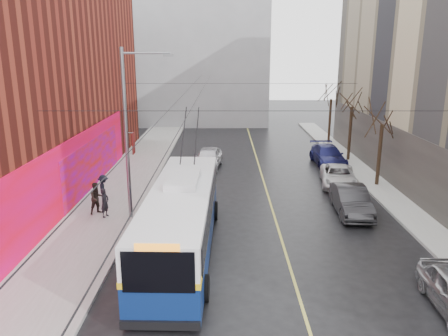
{
  "coord_description": "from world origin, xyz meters",
  "views": [
    {
      "loc": [
        -1.28,
        -12.06,
        8.78
      ],
      "look_at": [
        -1.28,
        10.3,
        2.8
      ],
      "focal_mm": 35.0,
      "sensor_mm": 36.0,
      "label": 1
    }
  ],
  "objects_px": {
    "streetlight_pole": "(129,131)",
    "parked_car_d": "(328,156)",
    "parked_car_b": "(351,200)",
    "pedestrian_c": "(104,189)",
    "pedestrian_b": "(97,198)",
    "following_car": "(208,158)",
    "tree_near": "(383,113)",
    "tree_mid": "(353,97)",
    "trolleybus": "(181,218)",
    "tree_far": "(332,91)",
    "parked_car_c": "(338,176)",
    "pedestrian_a": "(105,203)"
  },
  "relations": [
    {
      "from": "parked_car_b",
      "to": "tree_near",
      "type": "bearing_deg",
      "value": 61.13
    },
    {
      "from": "streetlight_pole",
      "to": "parked_car_d",
      "type": "bearing_deg",
      "value": 41.73
    },
    {
      "from": "parked_car_b",
      "to": "pedestrian_a",
      "type": "bearing_deg",
      "value": -173.07
    },
    {
      "from": "tree_mid",
      "to": "tree_near",
      "type": "bearing_deg",
      "value": -90.0
    },
    {
      "from": "tree_far",
      "to": "parked_car_c",
      "type": "height_order",
      "value": "tree_far"
    },
    {
      "from": "tree_near",
      "to": "parked_car_c",
      "type": "height_order",
      "value": "tree_near"
    },
    {
      "from": "parked_car_b",
      "to": "tree_mid",
      "type": "bearing_deg",
      "value": 78.42
    },
    {
      "from": "parked_car_d",
      "to": "tree_far",
      "type": "bearing_deg",
      "value": 75.25
    },
    {
      "from": "streetlight_pole",
      "to": "pedestrian_a",
      "type": "height_order",
      "value": "streetlight_pole"
    },
    {
      "from": "tree_mid",
      "to": "parked_car_d",
      "type": "bearing_deg",
      "value": -147.33
    },
    {
      "from": "tree_mid",
      "to": "parked_car_b",
      "type": "bearing_deg",
      "value": -104.81
    },
    {
      "from": "tree_near",
      "to": "trolleybus",
      "type": "xyz_separation_m",
      "value": [
        -12.17,
        -9.92,
        -3.36
      ]
    },
    {
      "from": "trolleybus",
      "to": "parked_car_b",
      "type": "height_order",
      "value": "trolleybus"
    },
    {
      "from": "streetlight_pole",
      "to": "tree_mid",
      "type": "bearing_deg",
      "value": 40.65
    },
    {
      "from": "parked_car_c",
      "to": "parked_car_d",
      "type": "bearing_deg",
      "value": 93.23
    },
    {
      "from": "parked_car_b",
      "to": "pedestrian_c",
      "type": "relative_size",
      "value": 2.83
    },
    {
      "from": "parked_car_d",
      "to": "parked_car_b",
      "type": "bearing_deg",
      "value": -97.5
    },
    {
      "from": "tree_near",
      "to": "tree_mid",
      "type": "xyz_separation_m",
      "value": [
        0.0,
        7.0,
        0.28
      ]
    },
    {
      "from": "tree_near",
      "to": "parked_car_c",
      "type": "distance_m",
      "value": 5.02
    },
    {
      "from": "tree_far",
      "to": "parked_car_c",
      "type": "relative_size",
      "value": 1.36
    },
    {
      "from": "tree_far",
      "to": "pedestrian_a",
      "type": "xyz_separation_m",
      "value": [
        -16.67,
        -19.97,
        -4.2
      ]
    },
    {
      "from": "tree_near",
      "to": "pedestrian_b",
      "type": "distance_m",
      "value": 18.5
    },
    {
      "from": "parked_car_c",
      "to": "pedestrian_c",
      "type": "distance_m",
      "value": 15.26
    },
    {
      "from": "pedestrian_a",
      "to": "pedestrian_c",
      "type": "bearing_deg",
      "value": 36.21
    },
    {
      "from": "parked_car_c",
      "to": "parked_car_d",
      "type": "height_order",
      "value": "parked_car_d"
    },
    {
      "from": "parked_car_d",
      "to": "pedestrian_b",
      "type": "bearing_deg",
      "value": -144.83
    },
    {
      "from": "parked_car_b",
      "to": "pedestrian_b",
      "type": "distance_m",
      "value": 14.03
    },
    {
      "from": "trolleybus",
      "to": "streetlight_pole",
      "type": "bearing_deg",
      "value": 128.53
    },
    {
      "from": "tree_far",
      "to": "pedestrian_b",
      "type": "height_order",
      "value": "tree_far"
    },
    {
      "from": "streetlight_pole",
      "to": "tree_far",
      "type": "bearing_deg",
      "value": 52.88
    },
    {
      "from": "pedestrian_c",
      "to": "following_car",
      "type": "bearing_deg",
      "value": -51.51
    },
    {
      "from": "parked_car_b",
      "to": "pedestrian_c",
      "type": "distance_m",
      "value": 14.23
    },
    {
      "from": "streetlight_pole",
      "to": "parked_car_c",
      "type": "relative_size",
      "value": 1.87
    },
    {
      "from": "parked_car_b",
      "to": "pedestrian_b",
      "type": "relative_size",
      "value": 2.66
    },
    {
      "from": "parked_car_d",
      "to": "pedestrian_a",
      "type": "height_order",
      "value": "pedestrian_a"
    },
    {
      "from": "tree_far",
      "to": "following_car",
      "type": "bearing_deg",
      "value": -141.6
    },
    {
      "from": "pedestrian_c",
      "to": "streetlight_pole",
      "type": "bearing_deg",
      "value": -154.08
    },
    {
      "from": "tree_near",
      "to": "pedestrian_c",
      "type": "height_order",
      "value": "tree_near"
    },
    {
      "from": "tree_far",
      "to": "following_car",
      "type": "height_order",
      "value": "tree_far"
    },
    {
      "from": "parked_car_b",
      "to": "following_car",
      "type": "distance_m",
      "value": 12.99
    },
    {
      "from": "streetlight_pole",
      "to": "parked_car_d",
      "type": "distance_m",
      "value": 18.07
    },
    {
      "from": "trolleybus",
      "to": "following_car",
      "type": "bearing_deg",
      "value": 88.78
    },
    {
      "from": "parked_car_b",
      "to": "pedestrian_b",
      "type": "height_order",
      "value": "pedestrian_b"
    },
    {
      "from": "tree_near",
      "to": "parked_car_c",
      "type": "relative_size",
      "value": 1.33
    },
    {
      "from": "tree_far",
      "to": "parked_car_b",
      "type": "distance_m",
      "value": 19.85
    },
    {
      "from": "pedestrian_b",
      "to": "pedestrian_c",
      "type": "distance_m",
      "value": 1.87
    },
    {
      "from": "trolleybus",
      "to": "pedestrian_b",
      "type": "height_order",
      "value": "trolleybus"
    },
    {
      "from": "streetlight_pole",
      "to": "parked_car_c",
      "type": "bearing_deg",
      "value": 26.09
    },
    {
      "from": "pedestrian_b",
      "to": "streetlight_pole",
      "type": "bearing_deg",
      "value": -53.94
    },
    {
      "from": "streetlight_pole",
      "to": "pedestrian_c",
      "type": "xyz_separation_m",
      "value": [
        -2.21,
        2.38,
        -3.87
      ]
    }
  ]
}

